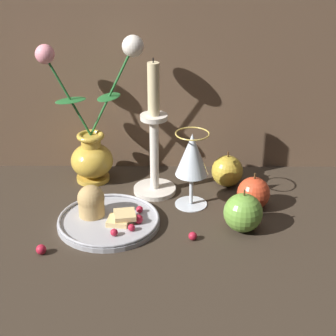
% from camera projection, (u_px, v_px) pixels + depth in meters
% --- Properties ---
extents(ground_plane, '(2.40, 2.40, 0.00)m').
position_uv_depth(ground_plane, '(140.00, 215.00, 1.15)').
color(ground_plane, '#33281E').
rests_on(ground_plane, ground).
extents(vase, '(0.23, 0.10, 0.33)m').
position_uv_depth(vase, '(93.00, 141.00, 1.26)').
color(vase, gold).
rests_on(vase, ground_plane).
extents(plate_with_pastries, '(0.20, 0.20, 0.08)m').
position_uv_depth(plate_with_pastries, '(105.00, 215.00, 1.12)').
color(plate_with_pastries, '#A3A3A8').
rests_on(plate_with_pastries, ground_plane).
extents(wine_glass, '(0.07, 0.07, 0.16)m').
position_uv_depth(wine_glass, '(192.00, 157.00, 1.15)').
color(wine_glass, silver).
rests_on(wine_glass, ground_plane).
extents(candlestick, '(0.09, 0.09, 0.30)m').
position_uv_depth(candlestick, '(154.00, 145.00, 1.20)').
color(candlestick, silver).
rests_on(candlestick, ground_plane).
extents(apple_beside_vase, '(0.07, 0.07, 0.08)m').
position_uv_depth(apple_beside_vase, '(227.00, 171.00, 1.26)').
color(apple_beside_vase, '#B2932D').
rests_on(apple_beside_vase, ground_plane).
extents(apple_near_glass, '(0.07, 0.07, 0.08)m').
position_uv_depth(apple_near_glass, '(254.00, 193.00, 1.17)').
color(apple_near_glass, '#D14223').
rests_on(apple_near_glass, ground_plane).
extents(apple_at_table_edge, '(0.08, 0.08, 0.09)m').
position_uv_depth(apple_at_table_edge, '(243.00, 213.00, 1.09)').
color(apple_at_table_edge, '#669938').
rests_on(apple_at_table_edge, ground_plane).
extents(berry_near_plate, '(0.02, 0.02, 0.02)m').
position_uv_depth(berry_near_plate, '(193.00, 236.00, 1.07)').
color(berry_near_plate, '#AD192D').
rests_on(berry_near_plate, ground_plane).
extents(berry_front_center, '(0.02, 0.02, 0.02)m').
position_uv_depth(berry_front_center, '(41.00, 249.00, 1.03)').
color(berry_front_center, '#AD192D').
rests_on(berry_front_center, ground_plane).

